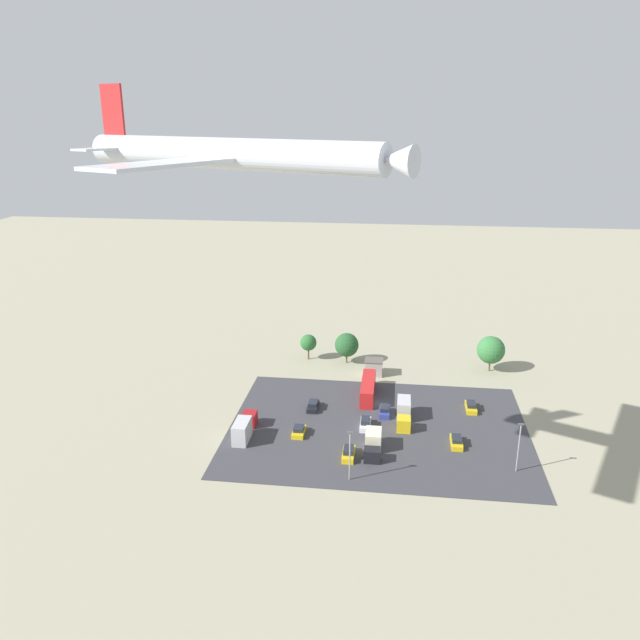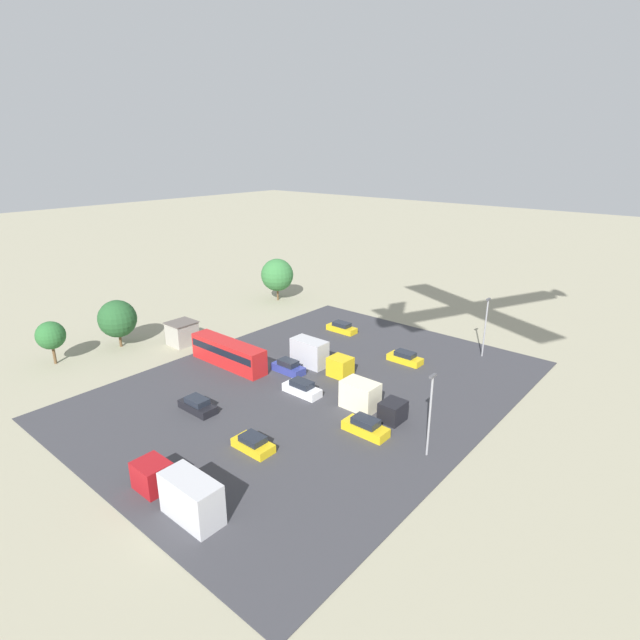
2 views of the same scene
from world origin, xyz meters
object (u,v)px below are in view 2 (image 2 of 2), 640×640
(shed_building, at_px, (182,333))
(parked_car_4, at_px, (288,367))
(parked_car_0, at_px, (366,427))
(parked_car_5, at_px, (253,444))
(parked_car_6, at_px, (302,388))
(bus, at_px, (228,352))
(parked_car_1, at_px, (405,358))
(parked_truck_1, at_px, (369,400))
(parked_truck_0, at_px, (318,356))
(parked_car_2, at_px, (342,328))
(parked_truck_2, at_px, (180,492))
(parked_car_3, at_px, (197,405))

(shed_building, height_order, parked_car_4, shed_building)
(parked_car_0, height_order, parked_car_5, parked_car_0)
(parked_car_6, bearing_deg, bus, -88.98)
(parked_car_1, distance_m, parked_truck_1, 14.05)
(parked_car_5, relative_size, parked_truck_0, 0.46)
(parked_car_0, xyz_separation_m, parked_car_2, (-20.95, -19.28, -0.06))
(parked_car_5, xyz_separation_m, parked_truck_2, (9.03, 1.73, 0.98))
(bus, relative_size, parked_car_2, 2.51)
(shed_building, xyz_separation_m, parked_car_3, (10.39, 17.41, -0.96))
(shed_building, relative_size, parked_car_0, 0.81)
(parked_truck_0, bearing_deg, parked_truck_1, 66.47)
(parked_car_1, relative_size, parked_car_4, 1.05)
(bus, bearing_deg, parked_car_4, 114.97)
(parked_car_2, bearing_deg, parked_car_0, 42.62)
(parked_car_5, distance_m, parked_truck_0, 19.07)
(parked_car_5, xyz_separation_m, parked_truck_0, (-17.62, -7.22, 0.97))
(parked_car_0, relative_size, parked_car_3, 1.04)
(parked_car_0, distance_m, parked_truck_1, 4.42)
(parked_car_1, bearing_deg, parked_car_6, 164.40)
(parked_car_0, xyz_separation_m, parked_truck_1, (-3.74, -2.23, 0.70))
(parked_car_3, xyz_separation_m, parked_truck_2, (10.12, 11.56, 0.95))
(parked_car_6, height_order, parked_truck_1, parked_truck_1)
(parked_truck_2, bearing_deg, parked_truck_0, 18.57)
(parked_car_5, relative_size, parked_truck_2, 0.43)
(parked_car_3, bearing_deg, parked_car_4, -3.08)
(shed_building, xyz_separation_m, parked_car_5, (11.48, 27.24, -0.99))
(parked_car_0, bearing_deg, parked_car_3, 116.04)
(bus, xyz_separation_m, parked_car_0, (1.86, 22.68, -1.08))
(parked_car_1, bearing_deg, parked_car_3, 158.09)
(parked_truck_0, bearing_deg, parked_car_2, -154.87)
(bus, bearing_deg, parked_car_0, 85.31)
(bus, height_order, parked_car_6, bus)
(shed_building, height_order, parked_truck_0, parked_truck_0)
(parked_car_3, height_order, parked_truck_1, parked_truck_1)
(parked_car_5, height_order, parked_truck_1, parked_truck_1)
(parked_car_2, distance_m, parked_car_4, 16.17)
(parked_truck_0, bearing_deg, parked_car_3, -8.96)
(parked_car_2, distance_m, parked_car_5, 32.61)
(parked_car_2, bearing_deg, bus, -10.10)
(parked_car_1, distance_m, parked_truck_0, 11.46)
(shed_building, distance_m, parked_truck_0, 20.94)
(parked_car_5, bearing_deg, parked_car_0, 144.96)
(parked_car_3, bearing_deg, parked_car_1, -21.91)
(parked_car_0, distance_m, parked_truck_2, 18.58)
(shed_building, distance_m, parked_car_6, 23.31)
(parked_car_2, height_order, parked_car_4, parked_car_4)
(parked_car_6, bearing_deg, parked_car_5, 19.71)
(parked_car_2, xyz_separation_m, parked_car_5, (29.91, 12.99, -0.02))
(bus, distance_m, parked_car_0, 22.78)
(parked_car_2, bearing_deg, parked_truck_1, 44.73)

